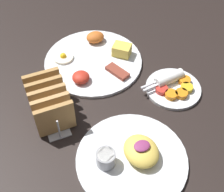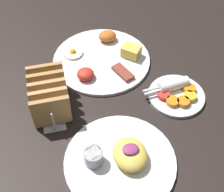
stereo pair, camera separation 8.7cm
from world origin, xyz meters
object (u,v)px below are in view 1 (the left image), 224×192
(plate_breakfast, at_px, (94,60))
(plate_condiments, at_px, (173,86))
(plate_foreground, at_px, (132,157))
(toast_rack, at_px, (49,103))

(plate_breakfast, bearing_deg, plate_condiments, -48.96)
(plate_foreground, distance_m, toast_rack, 0.26)
(plate_foreground, xyz_separation_m, toast_rack, (-0.14, 0.22, 0.03))
(plate_condiments, distance_m, toast_rack, 0.36)
(toast_rack, bearing_deg, plate_foreground, -56.41)
(plate_condiments, height_order, toast_rack, toast_rack)
(plate_breakfast, height_order, plate_condiments, plate_breakfast)
(plate_breakfast, xyz_separation_m, plate_condiments, (0.17, -0.20, 0.00))
(plate_condiments, bearing_deg, plate_foreground, -140.96)
(plate_condiments, relative_size, plate_foreground, 0.65)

